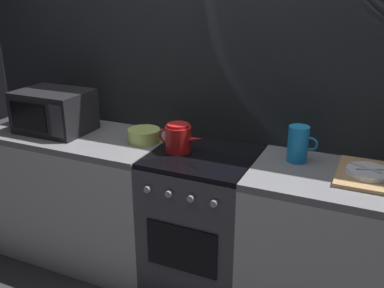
% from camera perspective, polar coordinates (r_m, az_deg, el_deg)
% --- Properties ---
extents(ground_plane, '(8.00, 8.00, 0.00)m').
position_cam_1_polar(ground_plane, '(2.92, 1.37, -17.93)').
color(ground_plane, '#2D2D33').
extents(back_wall, '(3.60, 0.05, 2.40)m').
position_cam_1_polar(back_wall, '(2.66, 4.32, 7.05)').
color(back_wall, gray).
rests_on(back_wall, ground_plane).
extents(counter_left, '(1.20, 0.60, 0.90)m').
position_cam_1_polar(counter_left, '(3.08, -14.25, -6.49)').
color(counter_left, silver).
rests_on(counter_left, ground_plane).
extents(stove_unit, '(0.60, 0.63, 0.90)m').
position_cam_1_polar(stove_unit, '(2.67, 1.44, -10.36)').
color(stove_unit, '#4C4C51').
rests_on(stove_unit, ground_plane).
extents(counter_right, '(1.20, 0.60, 0.90)m').
position_cam_1_polar(counter_right, '(2.52, 21.29, -13.99)').
color(counter_right, silver).
rests_on(counter_right, ground_plane).
extents(microwave, '(0.46, 0.35, 0.27)m').
position_cam_1_polar(microwave, '(2.95, -17.77, 4.17)').
color(microwave, black).
rests_on(microwave, counter_left).
extents(kettle, '(0.28, 0.15, 0.17)m').
position_cam_1_polar(kettle, '(2.48, -1.80, 0.80)').
color(kettle, red).
rests_on(kettle, stove_unit).
extents(mixing_bowl, '(0.20, 0.20, 0.08)m').
position_cam_1_polar(mixing_bowl, '(2.66, -6.35, 1.14)').
color(mixing_bowl, '#B7D166').
rests_on(mixing_bowl, counter_left).
extents(pitcher, '(0.16, 0.11, 0.20)m').
position_cam_1_polar(pitcher, '(2.40, 13.88, 0.01)').
color(pitcher, '#198CD8').
rests_on(pitcher, counter_right).
extents(dish_pile, '(0.30, 0.40, 0.06)m').
position_cam_1_polar(dish_pile, '(2.34, 22.26, -3.67)').
color(dish_pile, tan).
rests_on(dish_pile, counter_right).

